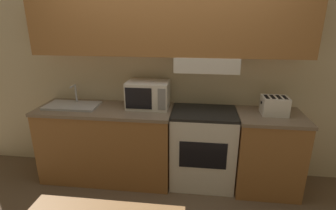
% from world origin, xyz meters
% --- Properties ---
extents(ground_plane, '(16.00, 16.00, 0.00)m').
position_xyz_m(ground_plane, '(0.00, 0.00, 0.00)').
color(ground_plane, brown).
extents(wall_back, '(5.33, 0.38, 2.55)m').
position_xyz_m(wall_back, '(0.01, -0.07, 1.54)').
color(wall_back, beige).
rests_on(wall_back, ground_plane).
extents(lower_counter_main, '(1.53, 0.59, 0.89)m').
position_xyz_m(lower_counter_main, '(-0.71, -0.29, 0.45)').
color(lower_counter_main, '#A36B38').
rests_on(lower_counter_main, ground_plane).
extents(lower_counter_right_stub, '(0.70, 0.59, 0.89)m').
position_xyz_m(lower_counter_right_stub, '(1.13, -0.29, 0.45)').
color(lower_counter_right_stub, '#A36B38').
rests_on(lower_counter_right_stub, ground_plane).
extents(stove_range, '(0.71, 0.54, 0.89)m').
position_xyz_m(stove_range, '(0.42, -0.27, 0.44)').
color(stove_range, white).
rests_on(stove_range, ground_plane).
extents(microwave, '(0.47, 0.33, 0.30)m').
position_xyz_m(microwave, '(-0.22, -0.20, 1.04)').
color(microwave, white).
rests_on(microwave, lower_counter_main).
extents(toaster, '(0.27, 0.22, 0.19)m').
position_xyz_m(toaster, '(1.15, -0.26, 0.99)').
color(toaster, white).
rests_on(toaster, lower_counter_right_stub).
extents(sink_basin, '(0.60, 0.33, 0.24)m').
position_xyz_m(sink_basin, '(-1.09, -0.29, 0.91)').
color(sink_basin, '#B7BABF').
rests_on(sink_basin, lower_counter_main).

